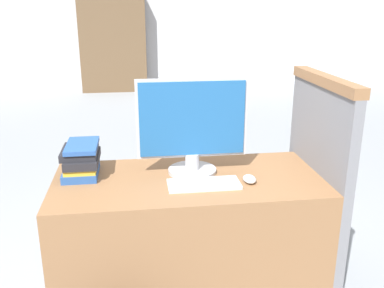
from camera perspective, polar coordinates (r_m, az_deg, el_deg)
name	(u,v)px	position (r m, az deg, el deg)	size (l,w,h in m)	color
wall_back	(144,14)	(8.40, -6.36, 16.90)	(12.00, 0.06, 2.80)	silver
desk	(188,245)	(2.28, -0.51, -13.26)	(1.32, 0.63, 0.75)	#8C603D
carrel_divider	(315,190)	(2.37, 16.12, -5.93)	(0.07, 0.69, 1.23)	slate
monitor	(192,127)	(2.11, 0.03, 2.25)	(0.55, 0.24, 0.48)	#B7B7BC
keyboard	(204,184)	(2.02, 1.58, -5.38)	(0.34, 0.14, 0.02)	silver
mouse	(249,179)	(2.08, 7.67, -4.65)	(0.06, 0.09, 0.03)	silver
book_stack	(81,160)	(2.20, -14.52, -2.04)	(0.18, 0.27, 0.16)	#285199
bookshelf_far	(113,44)	(8.19, -10.48, 13.00)	(1.20, 0.32, 1.75)	brown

